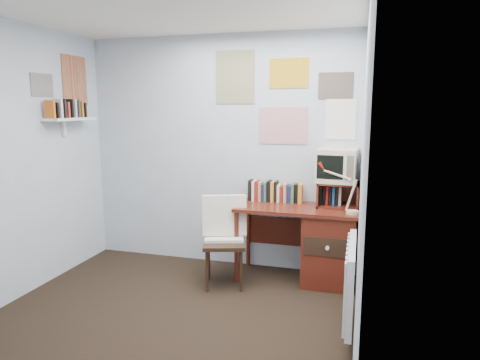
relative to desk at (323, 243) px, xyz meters
The scene contains 13 objects.
ground 1.93m from the desk, 128.37° to the right, with size 3.50×3.50×0.00m, color black.
back_wall 1.47m from the desk, 167.00° to the left, with size 3.00×0.02×2.50m, color silver.
right_wall 1.74m from the desk, 77.48° to the right, with size 0.02×3.50×2.50m, color silver.
desk is the anchor object (origin of this frame).
desk_chair 0.99m from the desk, 159.14° to the right, with size 0.44×0.42×0.86m, color black.
desk_lamp 0.64m from the desk, 29.05° to the right, with size 0.29×0.25×0.42m, color red.
tv_riser 0.51m from the desk, 42.96° to the left, with size 0.40×0.30×0.25m, color maroon.
crt_tv 0.80m from the desk, 52.42° to the left, with size 0.38×0.35×0.36m, color beige.
book_row 0.71m from the desk, 160.58° to the left, with size 0.60×0.14×0.22m, color maroon.
radiator 0.97m from the desk, 72.76° to the right, with size 0.09×0.80×0.60m, color white.
wall_shelf 2.87m from the desk, behind, with size 0.20×0.62×0.24m, color white.
posters_back 1.54m from the desk, 150.72° to the left, with size 1.20×0.01×0.90m, color white.
posters_left 3.13m from the desk, behind, with size 0.01×0.70×0.60m, color white.
Camera 1 is at (1.48, -2.68, 1.75)m, focal length 32.00 mm.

